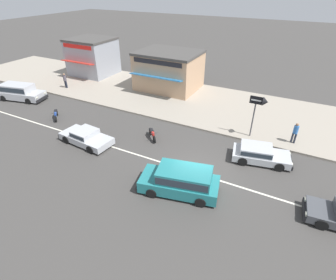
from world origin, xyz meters
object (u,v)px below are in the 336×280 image
Objects in this scene: minivan_silver_4 at (19,91)px; pedestrian_mid_kerb at (295,132)px; arrow_signboard at (262,104)px; minivan_teal_0 at (181,180)px; hatchback_silver_3 at (259,153)px; pedestrian_near_clock at (65,79)px; motorcycle_1 at (152,134)px; shopfront_corner_warung at (169,70)px; sedan_silver_5 at (86,137)px; shopfront_mid_block at (93,56)px; motorcycle_0 at (56,114)px.

pedestrian_mid_kerb is at bearing 7.98° from minivan_silver_4.
arrow_signboard is (22.90, 3.10, 2.05)m from minivan_silver_4.
minivan_teal_0 is 6.12m from hatchback_silver_3.
pedestrian_near_clock reaches higher than minivan_teal_0.
arrow_signboard reaches higher than motorcycle_1.
minivan_teal_0 is 0.75× the size of shopfront_corner_warung.
minivan_teal_0 reaches higher than sedan_silver_5.
minivan_teal_0 is 20.87m from minivan_silver_4.
sedan_silver_5 is 4.95m from motorcycle_1.
shopfront_corner_warung is at bearing 110.61° from motorcycle_1.
minivan_teal_0 is 24.07m from shopfront_mid_block.
minivan_silver_4 is at bearing -172.02° from pedestrian_mid_kerb.
pedestrian_near_clock is at bearing 153.59° from minivan_teal_0.
pedestrian_near_clock is at bearing 142.31° from sedan_silver_5.
motorcycle_0 is 12.43m from shopfront_corner_warung.
hatchback_silver_3 is at bearing 16.94° from sedan_silver_5.
motorcycle_1 is at bearing 34.57° from sedan_silver_5.
minivan_silver_4 is at bearing 164.26° from sedan_silver_5.
shopfront_corner_warung is at bearing 149.14° from arrow_signboard.
hatchback_silver_3 is at bearing 56.91° from minivan_teal_0.
shopfront_corner_warung reaches higher than hatchback_silver_3.
sedan_silver_5 is (-8.53, 1.51, -0.31)m from minivan_teal_0.
pedestrian_near_clock is at bearing 169.55° from hatchback_silver_3.
hatchback_silver_3 is 0.79× the size of minivan_silver_4.
minivan_teal_0 is at bearing -37.54° from shopfront_mid_block.
minivan_silver_4 is at bearing -179.29° from hatchback_silver_3.
shopfront_mid_block is at bearing 96.82° from pedestrian_near_clock.
pedestrian_near_clock is 0.30× the size of shopfront_mid_block.
arrow_signboard is at bearing -30.86° from shopfront_corner_warung.
shopfront_corner_warung is (10.14, 5.28, 1.04)m from pedestrian_near_clock.
motorcycle_0 is at bearing 160.24° from sedan_silver_5.
sedan_silver_5 is at bearing -150.01° from arrow_signboard.
shopfront_mid_block is (-14.60, 10.32, 1.89)m from motorcycle_1.
motorcycle_1 is 0.83× the size of pedestrian_mid_kerb.
sedan_silver_5 is (-11.87, -3.61, -0.06)m from hatchback_silver_3.
shopfront_corner_warung is (-8.25, 14.41, 1.28)m from minivan_teal_0.
motorcycle_0 and motorcycle_1 have the same top height.
minivan_teal_0 reaches higher than motorcycle_0.
shopfront_mid_block reaches higher than pedestrian_near_clock.
minivan_silver_4 is 15.87m from motorcycle_1.
shopfront_mid_block is at bearing 115.51° from motorcycle_0.
pedestrian_near_clock is (-20.99, 1.20, -1.80)m from arrow_signboard.
motorcycle_0 is at bearing 166.19° from minivan_teal_0.
arrow_signboard is at bearing -17.22° from shopfront_mid_block.
arrow_signboard reaches higher than sedan_silver_5.
hatchback_silver_3 is 24.39m from shopfront_mid_block.
sedan_silver_5 is 13.06m from arrow_signboard.
pedestrian_near_clock reaches higher than minivan_silver_4.
pedestrian_near_clock is at bearing 178.22° from pedestrian_mid_kerb.
motorcycle_1 is 14.76m from pedestrian_near_clock.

